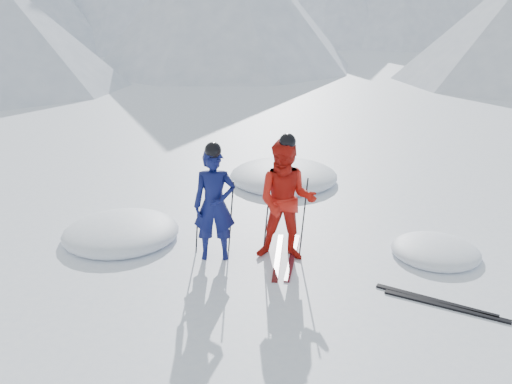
{
  "coord_description": "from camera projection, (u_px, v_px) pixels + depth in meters",
  "views": [
    {
      "loc": [
        -2.09,
        -7.73,
        4.08
      ],
      "look_at": [
        -2.06,
        0.5,
        1.1
      ],
      "focal_mm": 38.0,
      "sensor_mm": 36.0,
      "label": 1
    }
  ],
  "objects": [
    {
      "name": "ground",
      "position": [
        385.0,
        267.0,
        8.67
      ],
      "size": [
        160.0,
        160.0,
        0.0
      ],
      "primitive_type": "plane",
      "color": "white",
      "rests_on": "ground"
    },
    {
      "name": "skier_blue",
      "position": [
        215.0,
        205.0,
        8.68
      ],
      "size": [
        0.69,
        0.47,
        1.86
      ],
      "primitive_type": "imported",
      "rotation": [
        0.0,
        0.0,
        0.04
      ],
      "color": "#0C124A",
      "rests_on": "ground"
    },
    {
      "name": "skier_red",
      "position": [
        286.0,
        201.0,
        8.64
      ],
      "size": [
        1.07,
        0.88,
        2.0
      ],
      "primitive_type": "imported",
      "rotation": [
        0.0,
        0.0,
        -0.14
      ],
      "color": "red",
      "rests_on": "ground"
    },
    {
      "name": "pole_blue_left",
      "position": [
        197.0,
        219.0,
        8.93
      ],
      "size": [
        0.12,
        0.09,
        1.24
      ],
      "primitive_type": "cylinder",
      "rotation": [
        0.05,
        0.08,
        0.0
      ],
      "color": "black",
      "rests_on": "ground"
    },
    {
      "name": "pole_blue_right",
      "position": [
        231.0,
        217.0,
        9.03
      ],
      "size": [
        0.12,
        0.07,
        1.24
      ],
      "primitive_type": "cylinder",
      "rotation": [
        -0.04,
        0.08,
        0.0
      ],
      "color": "black",
      "rests_on": "ground"
    },
    {
      "name": "pole_red_left",
      "position": [
        267.0,
        215.0,
        8.99
      ],
      "size": [
        0.13,
        0.1,
        1.33
      ],
      "primitive_type": "cylinder",
      "rotation": [
        0.06,
        0.08,
        0.0
      ],
      "color": "black",
      "rests_on": "ground"
    },
    {
      "name": "pole_red_right",
      "position": [
        304.0,
        217.0,
        8.9
      ],
      "size": [
        0.13,
        0.09,
        1.33
      ],
      "primitive_type": "cylinder",
      "rotation": [
        -0.05,
        0.08,
        0.0
      ],
      "color": "black",
      "rests_on": "ground"
    },
    {
      "name": "ski_worn_left",
      "position": [
        278.0,
        257.0,
        8.98
      ],
      "size": [
        0.26,
        1.7,
        0.03
      ],
      "primitive_type": "cube",
      "rotation": [
        0.0,
        0.0,
        -0.1
      ],
      "color": "black",
      "rests_on": "ground"
    },
    {
      "name": "ski_worn_right",
      "position": [
        292.0,
        257.0,
        8.98
      ],
      "size": [
        0.38,
        1.69,
        0.03
      ],
      "primitive_type": "cube",
      "rotation": [
        0.0,
        0.0,
        -0.17
      ],
      "color": "black",
      "rests_on": "ground"
    },
    {
      "name": "ski_loose_a",
      "position": [
        435.0,
        300.0,
        7.68
      ],
      "size": [
        1.51,
        0.94,
        0.03
      ],
      "primitive_type": "cube",
      "rotation": [
        0.0,
        0.0,
        1.04
      ],
      "color": "black",
      "rests_on": "ground"
    },
    {
      "name": "ski_loose_b",
      "position": [
        445.0,
        306.0,
        7.54
      ],
      "size": [
        1.54,
        0.89,
        0.03
      ],
      "primitive_type": "cube",
      "rotation": [
        0.0,
        0.0,
        1.08
      ],
      "color": "black",
      "rests_on": "ground"
    },
    {
      "name": "snow_lumps",
      "position": [
        263.0,
        205.0,
        11.25
      ],
      "size": [
        9.21,
        6.29,
        0.55
      ],
      "color": "white",
      "rests_on": "ground"
    }
  ]
}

